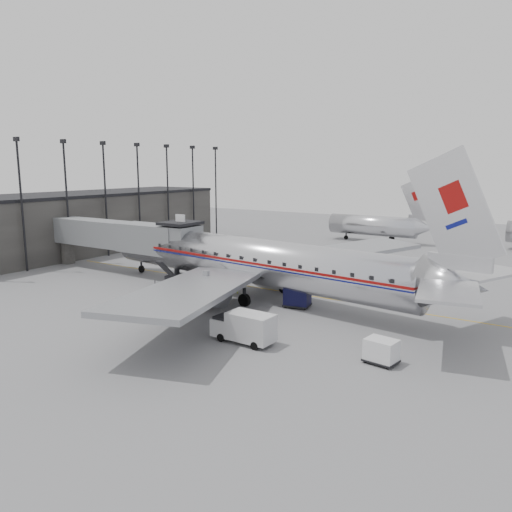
{
  "coord_description": "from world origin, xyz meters",
  "views": [
    {
      "loc": [
        25.86,
        -34.94,
        12.12
      ],
      "look_at": [
        -0.94,
        6.07,
        3.2
      ],
      "focal_mm": 35.0,
      "sensor_mm": 36.0,
      "label": 1
    }
  ],
  "objects": [
    {
      "name": "jet_bridge",
      "position": [
        -16.66,
        3.67,
        4.18
      ],
      "size": [
        21.0,
        6.2,
        7.1
      ],
      "color": "slate",
      "rests_on": "ground"
    },
    {
      "name": "baggage_cart_navy",
      "position": [
        6.0,
        2.0,
        0.93
      ],
      "size": [
        2.49,
        2.08,
        1.74
      ],
      "rotation": [
        0.0,
        0.0,
        0.19
      ],
      "color": "black",
      "rests_on": "ground"
    },
    {
      "name": "ground",
      "position": [
        0.0,
        0.0,
        0.0
      ],
      "size": [
        160.0,
        160.0,
        0.0
      ],
      "primitive_type": "plane",
      "color": "slate",
      "rests_on": "ground"
    },
    {
      "name": "distant_aircraft_near",
      "position": [
        -1.79,
        42.0,
        2.73
      ],
      "size": [
        16.39,
        3.2,
        10.26
      ],
      "color": "silver",
      "rests_on": "ground"
    },
    {
      "name": "baggage_cart_white",
      "position": [
        16.33,
        -6.16,
        0.82
      ],
      "size": [
        2.16,
        1.76,
        1.55
      ],
      "rotation": [
        0.0,
        0.0,
        -0.14
      ],
      "color": "silver",
      "rests_on": "ground"
    },
    {
      "name": "ramp_worker",
      "position": [
        -1.25,
        3.0,
        0.9
      ],
      "size": [
        0.77,
        0.66,
        1.8
      ],
      "primitive_type": "imported",
      "rotation": [
        0.0,
        0.0,
        0.41
      ],
      "color": "#A5C216",
      "rests_on": "ground"
    },
    {
      "name": "terminal",
      "position": [
        -34.0,
        10.0,
        4.0
      ],
      "size": [
        12.0,
        46.0,
        8.0
      ],
      "primitive_type": "cube",
      "color": "#33312F",
      "rests_on": "ground"
    },
    {
      "name": "airliner",
      "position": [
        0.85,
        2.91,
        3.4
      ],
      "size": [
        42.67,
        39.35,
        13.51
      ],
      "rotation": [
        0.0,
        0.0,
        -0.11
      ],
      "color": "silver",
      "rests_on": "ground"
    },
    {
      "name": "apron_line",
      "position": [
        3.0,
        6.0,
        0.01
      ],
      "size": [
        60.0,
        0.15,
        0.01
      ],
      "primitive_type": "cube",
      "rotation": [
        0.0,
        0.0,
        1.57
      ],
      "color": "gold",
      "rests_on": "ground"
    },
    {
      "name": "floodlight_masts",
      "position": [
        -27.5,
        13.0,
        8.36
      ],
      "size": [
        0.9,
        42.25,
        15.25
      ],
      "color": "black",
      "rests_on": "ground"
    },
    {
      "name": "service_van",
      "position": [
        7.05,
        -7.72,
        1.13
      ],
      "size": [
        4.62,
        1.93,
        2.16
      ],
      "rotation": [
        0.0,
        0.0,
        -0.02
      ],
      "color": "#B9B9BB",
      "rests_on": "ground"
    }
  ]
}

